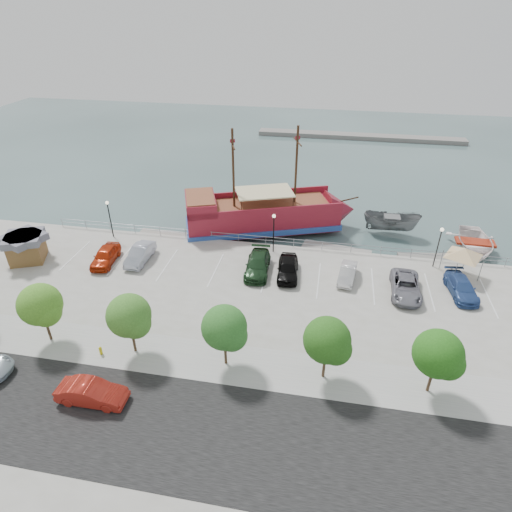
# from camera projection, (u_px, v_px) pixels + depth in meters

# --- Properties ---
(ground) EXTENTS (160.00, 160.00, 0.00)m
(ground) POSITION_uv_depth(u_px,v_px,m) (263.00, 295.00, 39.86)
(ground) COLOR #324948
(street) EXTENTS (100.00, 8.00, 0.04)m
(street) POSITION_uv_depth(u_px,v_px,m) (218.00, 436.00, 25.87)
(street) COLOR black
(street) RESTS_ON land_slab
(sidewalk) EXTENTS (100.00, 4.00, 0.05)m
(sidewalk) POSITION_uv_depth(u_px,v_px,m) (239.00, 365.00, 30.92)
(sidewalk) COLOR #969696
(sidewalk) RESTS_ON land_slab
(seawall_railing) EXTENTS (50.00, 0.06, 1.00)m
(seawall_railing) POSITION_uv_depth(u_px,v_px,m) (275.00, 241.00, 45.64)
(seawall_railing) COLOR gray
(seawall_railing) RESTS_ON land_slab
(far_shore) EXTENTS (40.00, 3.00, 0.80)m
(far_shore) POSITION_uv_depth(u_px,v_px,m) (359.00, 136.00, 84.41)
(far_shore) COLOR gray
(far_shore) RESTS_ON ground
(pirate_ship) EXTENTS (20.68, 12.12, 12.85)m
(pirate_ship) POSITION_uv_depth(u_px,v_px,m) (275.00, 214.00, 49.85)
(pirate_ship) COLOR maroon
(pirate_ship) RESTS_ON ground
(patrol_boat) EXTENTS (6.56, 2.87, 2.48)m
(patrol_boat) POSITION_uv_depth(u_px,v_px,m) (391.00, 224.00, 49.70)
(patrol_boat) COLOR slate
(patrol_boat) RESTS_ON ground
(speedboat) EXTENTS (5.48, 7.51, 1.52)m
(speedboat) POSITION_uv_depth(u_px,v_px,m) (474.00, 245.00, 46.53)
(speedboat) COLOR white
(speedboat) RESTS_ON ground
(dock_west) EXTENTS (6.54, 2.04, 0.37)m
(dock_west) POSITION_uv_depth(u_px,v_px,m) (166.00, 236.00, 49.54)
(dock_west) COLOR gray
(dock_west) RESTS_ON ground
(dock_mid) EXTENTS (7.65, 3.39, 0.42)m
(dock_mid) POSITION_uv_depth(u_px,v_px,m) (336.00, 251.00, 46.48)
(dock_mid) COLOR gray
(dock_mid) RESTS_ON ground
(dock_east) EXTENTS (7.88, 3.22, 0.44)m
(dock_east) POSITION_uv_depth(u_px,v_px,m) (436.00, 260.00, 44.86)
(dock_east) COLOR slate
(dock_east) RESTS_ON ground
(shed) EXTENTS (4.49, 4.49, 2.82)m
(shed) POSITION_uv_depth(u_px,v_px,m) (26.00, 247.00, 42.65)
(shed) COLOR brown
(shed) RESTS_ON land_slab
(canopy_tent) EXTENTS (5.07, 5.07, 3.37)m
(canopy_tent) POSITION_uv_depth(u_px,v_px,m) (465.00, 248.00, 39.55)
(canopy_tent) COLOR slate
(canopy_tent) RESTS_ON land_slab
(street_sedan) EXTENTS (4.63, 1.66, 1.52)m
(street_sedan) POSITION_uv_depth(u_px,v_px,m) (92.00, 393.00, 27.79)
(street_sedan) COLOR #AE2419
(street_sedan) RESTS_ON street
(fire_hydrant) EXTENTS (0.24, 0.24, 0.70)m
(fire_hydrant) POSITION_uv_depth(u_px,v_px,m) (101.00, 350.00, 31.67)
(fire_hydrant) COLOR #C1B50B
(fire_hydrant) RESTS_ON sidewalk
(lamp_post_left) EXTENTS (0.36, 0.36, 4.28)m
(lamp_post_left) POSITION_uv_depth(u_px,v_px,m) (109.00, 213.00, 46.11)
(lamp_post_left) COLOR black
(lamp_post_left) RESTS_ON land_slab
(lamp_post_mid) EXTENTS (0.36, 0.36, 4.28)m
(lamp_post_mid) POSITION_uv_depth(u_px,v_px,m) (274.00, 226.00, 43.30)
(lamp_post_mid) COLOR black
(lamp_post_mid) RESTS_ON land_slab
(lamp_post_right) EXTENTS (0.36, 0.36, 4.28)m
(lamp_post_right) POSITION_uv_depth(u_px,v_px,m) (439.00, 240.00, 40.81)
(lamp_post_right) COLOR black
(lamp_post_right) RESTS_ON land_slab
(tree_b) EXTENTS (3.30, 3.20, 5.00)m
(tree_b) POSITION_uv_depth(u_px,v_px,m) (42.00, 306.00, 31.48)
(tree_b) COLOR #473321
(tree_b) RESTS_ON sidewalk
(tree_c) EXTENTS (3.30, 3.20, 5.00)m
(tree_c) POSITION_uv_depth(u_px,v_px,m) (131.00, 317.00, 30.39)
(tree_c) COLOR #473321
(tree_c) RESTS_ON sidewalk
(tree_d) EXTENTS (3.30, 3.20, 5.00)m
(tree_d) POSITION_uv_depth(u_px,v_px,m) (226.00, 329.00, 29.30)
(tree_d) COLOR #473321
(tree_d) RESTS_ON sidewalk
(tree_e) EXTENTS (3.30, 3.20, 5.00)m
(tree_e) POSITION_uv_depth(u_px,v_px,m) (329.00, 342.00, 28.20)
(tree_e) COLOR #473321
(tree_e) RESTS_ON sidewalk
(tree_f) EXTENTS (3.30, 3.20, 5.00)m
(tree_f) POSITION_uv_depth(u_px,v_px,m) (440.00, 356.00, 27.11)
(tree_f) COLOR #473321
(tree_f) RESTS_ON sidewalk
(parked_car_a) EXTENTS (2.39, 4.87, 1.60)m
(parked_car_a) POSITION_uv_depth(u_px,v_px,m) (105.00, 256.00, 42.54)
(parked_car_a) COLOR #B4290B
(parked_car_a) RESTS_ON land_slab
(parked_car_b) EXTENTS (1.65, 4.69, 1.54)m
(parked_car_b) POSITION_uv_depth(u_px,v_px,m) (140.00, 254.00, 42.86)
(parked_car_b) COLOR #9EA3B2
(parked_car_b) RESTS_ON land_slab
(parked_car_d) EXTENTS (2.51, 5.56, 1.58)m
(parked_car_d) POSITION_uv_depth(u_px,v_px,m) (258.00, 265.00, 41.12)
(parked_car_d) COLOR #18361B
(parked_car_d) RESTS_ON land_slab
(parked_car_e) EXTENTS (2.33, 4.99, 1.65)m
(parked_car_e) POSITION_uv_depth(u_px,v_px,m) (288.00, 268.00, 40.54)
(parked_car_e) COLOR black
(parked_car_e) RESTS_ON land_slab
(parked_car_f) EXTENTS (1.94, 4.21, 1.34)m
(parked_car_f) POSITION_uv_depth(u_px,v_px,m) (347.00, 273.00, 40.04)
(parked_car_f) COLOR silver
(parked_car_f) RESTS_ON land_slab
(parked_car_g) EXTENTS (2.68, 5.49, 1.50)m
(parked_car_g) POSITION_uv_depth(u_px,v_px,m) (406.00, 287.00, 38.06)
(parked_car_g) COLOR gray
(parked_car_g) RESTS_ON land_slab
(parked_car_h) EXTENTS (2.62, 5.15, 1.43)m
(parked_car_h) POSITION_uv_depth(u_px,v_px,m) (461.00, 287.00, 38.02)
(parked_car_h) COLOR #2F4E8C
(parked_car_h) RESTS_ON land_slab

